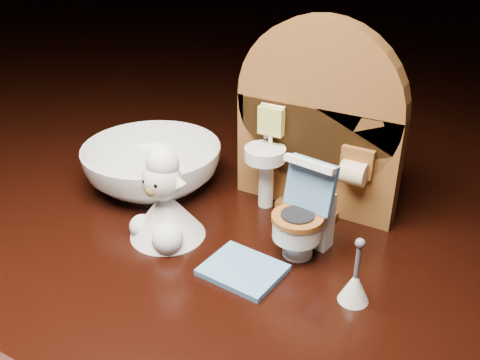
# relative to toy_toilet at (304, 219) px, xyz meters

# --- Properties ---
(backdrop_panel) EXTENTS (0.13, 0.05, 0.15)m
(backdrop_panel) POSITION_rel_toy_toilet_xyz_m (-0.02, 0.06, 0.04)
(backdrop_panel) COLOR brown
(backdrop_panel) RESTS_ON ground
(toy_toilet) EXTENTS (0.04, 0.05, 0.07)m
(toy_toilet) POSITION_rel_toy_toilet_xyz_m (0.00, 0.00, 0.00)
(toy_toilet) COLOR white
(toy_toilet) RESTS_ON ground
(bath_mat) EXTENTS (0.05, 0.05, 0.00)m
(bath_mat) POSITION_rel_toy_toilet_xyz_m (-0.02, -0.04, -0.02)
(bath_mat) COLOR #5486B9
(bath_mat) RESTS_ON ground
(toilet_brush) EXTENTS (0.02, 0.02, 0.05)m
(toilet_brush) POSITION_rel_toy_toilet_xyz_m (0.05, -0.03, -0.01)
(toilet_brush) COLOR white
(toilet_brush) RESTS_ON ground
(plush_lamb) EXTENTS (0.06, 0.06, 0.07)m
(plush_lamb) POSITION_rel_toy_toilet_xyz_m (-0.09, -0.03, -0.00)
(plush_lamb) COLOR silver
(plush_lamb) RESTS_ON ground
(ceramic_bowl) EXTENTS (0.14, 0.14, 0.04)m
(ceramic_bowl) POSITION_rel_toy_toilet_xyz_m (-0.15, 0.02, -0.01)
(ceramic_bowl) COLOR white
(ceramic_bowl) RESTS_ON ground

